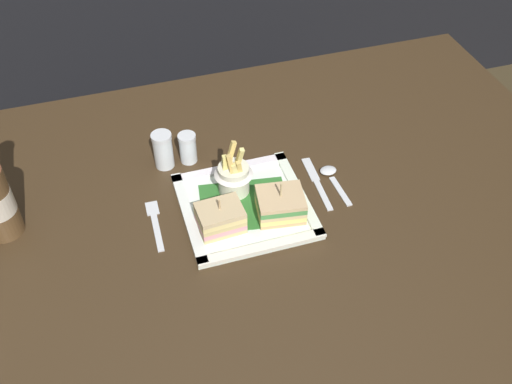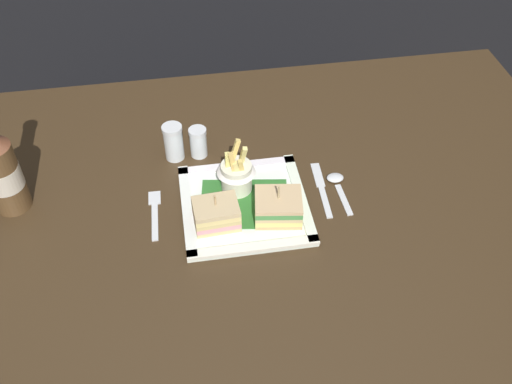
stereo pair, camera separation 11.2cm
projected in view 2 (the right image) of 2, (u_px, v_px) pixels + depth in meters
dining_table at (267, 243)px, 1.24m from camera, size 1.37×0.96×0.76m
square_plate at (245, 206)px, 1.14m from camera, size 0.24×0.24×0.02m
sandwich_half_left at (216, 214)px, 1.09m from camera, size 0.09×0.07×0.07m
sandwich_half_right at (278, 207)px, 1.10m from camera, size 0.10×0.09×0.08m
fries_cup at (236, 172)px, 1.14m from camera, size 0.08×0.08×0.11m
beer_bottle at (1, 170)px, 1.09m from camera, size 0.07×0.07×0.25m
fork at (155, 212)px, 1.14m from camera, size 0.02×0.13×0.00m
knife at (321, 187)px, 1.19m from camera, size 0.02×0.16×0.00m
spoon at (337, 183)px, 1.19m from camera, size 0.03×0.12×0.01m
salt_shaker at (174, 144)px, 1.23m from camera, size 0.04×0.04×0.08m
pepper_shaker at (198, 144)px, 1.24m from camera, size 0.04×0.04×0.07m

